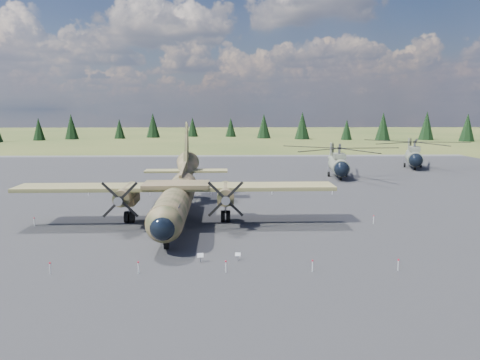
{
  "coord_description": "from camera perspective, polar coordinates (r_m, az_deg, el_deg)",
  "views": [
    {
      "loc": [
        2.11,
        -44.45,
        11.15
      ],
      "look_at": [
        3.41,
        2.0,
        4.12
      ],
      "focal_mm": 35.0,
      "sensor_mm": 36.0,
      "label": 1
    }
  ],
  "objects": [
    {
      "name": "transport_plane",
      "position": [
        47.2,
        -7.59,
        -1.51
      ],
      "size": [
        30.77,
        28.02,
        10.18
      ],
      "rotation": [
        0.0,
        0.0,
        0.01
      ],
      "color": "#2F361D",
      "rests_on": "ground"
    },
    {
      "name": "apron",
      "position": [
        55.62,
        -3.74,
        -2.98
      ],
      "size": [
        120.0,
        120.0,
        0.04
      ],
      "primitive_type": "cube",
      "color": "#515155",
      "rests_on": "ground"
    },
    {
      "name": "barrier_fence",
      "position": [
        45.7,
        -4.8,
        -4.89
      ],
      "size": [
        33.12,
        29.62,
        0.85
      ],
      "color": "silver",
      "rests_on": "ground"
    },
    {
      "name": "ground",
      "position": [
        45.88,
        -4.2,
        -5.48
      ],
      "size": [
        500.0,
        500.0,
        0.0
      ],
      "primitive_type": "plane",
      "color": "brown",
      "rests_on": "ground"
    },
    {
      "name": "helicopter_mid",
      "position": [
        95.16,
        20.46,
        3.57
      ],
      "size": [
        25.42,
        25.93,
        5.19
      ],
      "rotation": [
        0.0,
        0.0,
        -0.29
      ],
      "color": "slate",
      "rests_on": "ground"
    },
    {
      "name": "info_placard_left",
      "position": [
        34.85,
        -4.85,
        -9.25
      ],
      "size": [
        0.48,
        0.25,
        0.73
      ],
      "rotation": [
        0.0,
        0.0,
        0.12
      ],
      "color": "gray",
      "rests_on": "ground"
    },
    {
      "name": "treeline",
      "position": [
        44.43,
        -8.41,
        0.4
      ],
      "size": [
        304.6,
        303.69,
        10.86
      ],
      "color": "black",
      "rests_on": "ground"
    },
    {
      "name": "info_placard_right",
      "position": [
        35.18,
        -0.27,
        -9.15
      ],
      "size": [
        0.41,
        0.2,
        0.63
      ],
      "rotation": [
        0.0,
        0.0,
        -0.07
      ],
      "color": "gray",
      "rests_on": "ground"
    },
    {
      "name": "helicopter_near",
      "position": [
        78.3,
        11.95,
        2.87
      ],
      "size": [
        21.9,
        24.36,
        5.05
      ],
      "rotation": [
        0.0,
        0.0,
        -0.11
      ],
      "color": "slate",
      "rests_on": "ground"
    }
  ]
}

